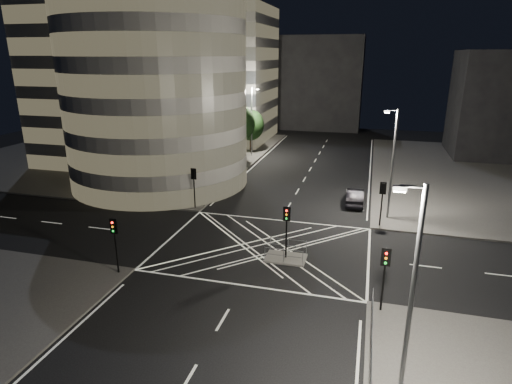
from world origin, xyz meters
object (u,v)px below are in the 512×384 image
(traffic_signal_fr, at_px, (382,196))
(sedan, at_px, (355,197))
(central_island, at_px, (286,258))
(street_lamp_right_far, at_px, (392,161))
(street_lamp_left_far, at_px, (252,119))
(street_lamp_right_near, at_px, (410,294))
(traffic_signal_nr, at_px, (385,268))
(traffic_signal_nl, at_px, (115,236))
(traffic_signal_island, at_px, (287,223))
(street_lamp_left_near, at_px, (207,143))
(traffic_signal_fl, at_px, (194,181))

(traffic_signal_fr, distance_m, sedan, 6.47)
(central_island, bearing_deg, street_lamp_right_far, 54.70)
(sedan, bearing_deg, street_lamp_left_far, -49.74)
(street_lamp_right_far, bearing_deg, street_lamp_right_near, -90.00)
(traffic_signal_nr, bearing_deg, sedan, 97.23)
(central_island, bearing_deg, traffic_signal_nl, -153.86)
(central_island, bearing_deg, traffic_signal_nr, -37.93)
(traffic_signal_island, distance_m, street_lamp_right_near, 14.78)
(street_lamp_right_near, bearing_deg, traffic_signal_island, 120.75)
(street_lamp_right_far, xyz_separation_m, street_lamp_right_near, (0.00, -23.00, 0.00))
(street_lamp_left_near, bearing_deg, sedan, 1.48)
(traffic_signal_nl, bearing_deg, traffic_signal_fl, 90.00)
(traffic_signal_island, distance_m, street_lamp_right_far, 13.13)
(traffic_signal_nl, xyz_separation_m, sedan, (15.16, 19.21, -2.11))
(central_island, relative_size, traffic_signal_nl, 0.75)
(central_island, relative_size, traffic_signal_island, 0.75)
(central_island, bearing_deg, traffic_signal_island, 0.00)
(traffic_signal_nr, distance_m, traffic_signal_island, 8.62)
(traffic_signal_nl, height_order, street_lamp_left_near, street_lamp_left_near)
(street_lamp_left_near, distance_m, street_lamp_left_far, 18.00)
(traffic_signal_island, height_order, sedan, traffic_signal_island)
(traffic_signal_island, xyz_separation_m, street_lamp_left_far, (-11.44, 31.50, 2.63))
(street_lamp_left_far, bearing_deg, street_lamp_right_near, -66.79)
(central_island, relative_size, street_lamp_left_far, 0.30)
(street_lamp_left_near, relative_size, street_lamp_right_near, 1.00)
(traffic_signal_nl, xyz_separation_m, street_lamp_right_near, (18.24, -7.20, 2.63))
(traffic_signal_fr, xyz_separation_m, traffic_signal_nr, (0.00, -13.60, 0.00))
(street_lamp_right_far, bearing_deg, traffic_signal_fl, -173.12)
(traffic_signal_fl, relative_size, street_lamp_right_near, 0.40)
(street_lamp_left_far, bearing_deg, traffic_signal_fr, -51.83)
(street_lamp_right_far, bearing_deg, traffic_signal_nr, -92.30)
(traffic_signal_island, relative_size, street_lamp_right_near, 0.40)
(street_lamp_left_far, bearing_deg, central_island, -70.05)
(traffic_signal_fr, bearing_deg, sedan, 113.48)
(street_lamp_left_far, distance_m, street_lamp_right_near, 47.88)
(traffic_signal_nl, relative_size, street_lamp_right_near, 0.40)
(sedan, bearing_deg, traffic_signal_nl, 50.04)
(central_island, xyz_separation_m, traffic_signal_fr, (6.80, 8.30, 2.84))
(central_island, distance_m, sedan, 14.59)
(traffic_signal_island, xyz_separation_m, street_lamp_left_near, (-11.44, 13.50, 2.63))
(street_lamp_left_near, xyz_separation_m, street_lamp_right_far, (18.87, -3.00, 0.00))
(traffic_signal_nl, xyz_separation_m, street_lamp_left_near, (-0.64, 18.80, 2.63))
(traffic_signal_fl, distance_m, traffic_signal_nl, 13.60)
(central_island, xyz_separation_m, sedan, (4.36, 13.91, 0.73))
(traffic_signal_nr, bearing_deg, traffic_signal_island, 142.07)
(traffic_signal_fr, bearing_deg, street_lamp_right_near, -88.25)
(street_lamp_left_far, bearing_deg, traffic_signal_island, -70.05)
(traffic_signal_island, bearing_deg, traffic_signal_fl, 142.46)
(traffic_signal_nr, bearing_deg, traffic_signal_fr, 90.00)
(street_lamp_left_near, distance_m, street_lamp_right_far, 19.11)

